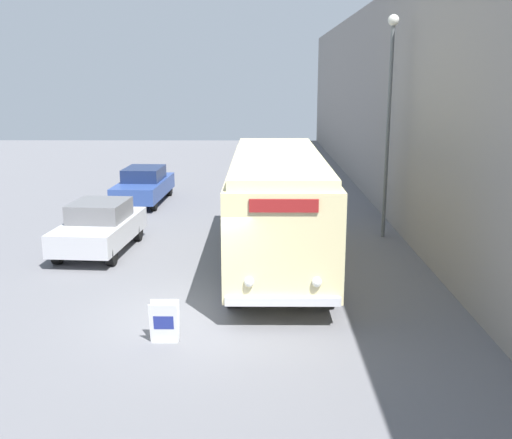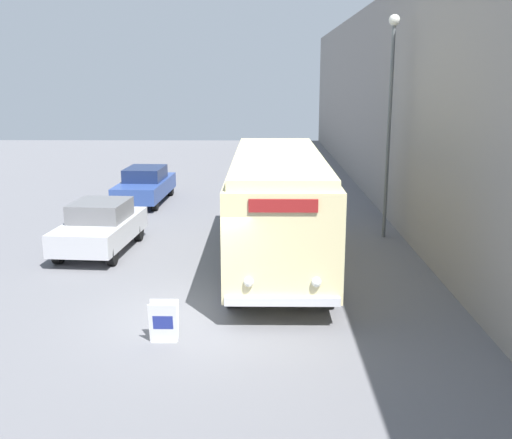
# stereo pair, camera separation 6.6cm
# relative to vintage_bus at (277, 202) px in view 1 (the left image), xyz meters

# --- Properties ---
(ground_plane) EXTENTS (80.00, 80.00, 0.00)m
(ground_plane) POSITION_rel_vintage_bus_xyz_m (-1.91, -4.10, -1.85)
(ground_plane) COLOR slate
(building_wall_right) EXTENTS (0.30, 60.00, 8.64)m
(building_wall_right) POSITION_rel_vintage_bus_xyz_m (4.54, 5.90, 2.47)
(building_wall_right) COLOR gray
(building_wall_right) RESTS_ON ground_plane
(vintage_bus) EXTENTS (2.64, 9.62, 3.24)m
(vintage_bus) POSITION_rel_vintage_bus_xyz_m (0.00, 0.00, 0.00)
(vintage_bus) COLOR black
(vintage_bus) RESTS_ON ground_plane
(sign_board) EXTENTS (0.59, 0.33, 0.88)m
(sign_board) POSITION_rel_vintage_bus_xyz_m (-2.47, -5.45, -1.42)
(sign_board) COLOR gray
(sign_board) RESTS_ON ground_plane
(streetlamp) EXTENTS (0.36, 0.36, 7.33)m
(streetlamp) POSITION_rel_vintage_bus_xyz_m (3.74, 3.08, 2.82)
(streetlamp) COLOR #595E60
(streetlamp) RESTS_ON ground_plane
(parked_car_near) EXTENTS (2.21, 4.28, 1.59)m
(parked_car_near) POSITION_rel_vintage_bus_xyz_m (-5.54, 1.22, -1.04)
(parked_car_near) COLOR black
(parked_car_near) RESTS_ON ground_plane
(parked_car_mid) EXTENTS (2.04, 4.75, 1.54)m
(parked_car_mid) POSITION_rel_vintage_bus_xyz_m (-5.62, 8.88, -1.07)
(parked_car_mid) COLOR black
(parked_car_mid) RESTS_ON ground_plane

